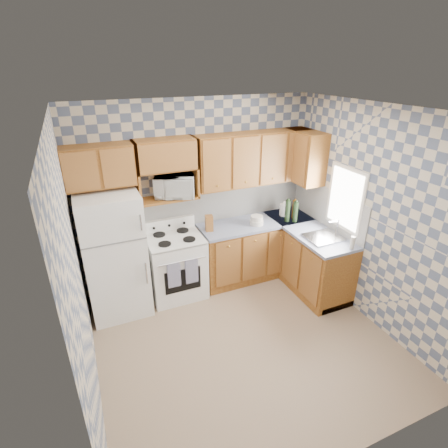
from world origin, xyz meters
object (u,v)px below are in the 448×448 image
(microwave, at_px, (175,186))
(stove_body, at_px, (176,267))
(refrigerator, at_px, (115,255))
(electric_kettle, at_px, (284,210))

(microwave, bearing_deg, stove_body, -100.95)
(stove_body, bearing_deg, microwave, 59.20)
(refrigerator, distance_m, microwave, 1.19)
(microwave, distance_m, electric_kettle, 1.80)
(refrigerator, height_order, stove_body, refrigerator)
(refrigerator, xyz_separation_m, microwave, (0.90, 0.19, 0.76))
(microwave, xyz_separation_m, electric_kettle, (1.70, -0.11, -0.58))
(stove_body, relative_size, electric_kettle, 4.90)
(electric_kettle, bearing_deg, refrigerator, -178.28)
(microwave, bearing_deg, refrigerator, -148.42)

